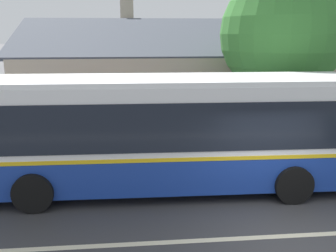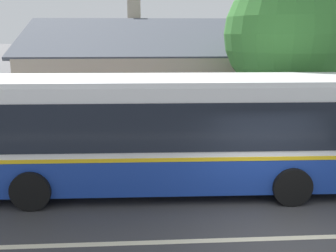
{
  "view_description": "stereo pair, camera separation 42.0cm",
  "coord_description": "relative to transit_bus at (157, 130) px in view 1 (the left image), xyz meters",
  "views": [
    {
      "loc": [
        -3.28,
        -7.01,
        4.28
      ],
      "look_at": [
        -2.21,
        4.01,
        1.52
      ],
      "focal_mm": 40.0,
      "sensor_mm": 36.0,
      "label": 1
    },
    {
      "loc": [
        -2.87,
        -7.04,
        4.28
      ],
      "look_at": [
        -2.21,
        4.01,
        1.52
      ],
      "focal_mm": 40.0,
      "sensor_mm": 36.0,
      "label": 2
    }
  ],
  "objects": [
    {
      "name": "transit_bus",
      "position": [
        0.0,
        0.0,
        0.0
      ],
      "size": [
        11.3,
        2.93,
        3.14
      ],
      "color": "navy",
      "rests_on": "ground"
    },
    {
      "name": "community_building",
      "position": [
        5.13,
        10.43,
        0.07
      ],
      "size": [
        22.27,
        9.68,
        6.06
      ],
      "color": "tan",
      "rests_on": "ground"
    },
    {
      "name": "street_tree_primary",
      "position": [
        4.99,
        4.17,
        2.37
      ],
      "size": [
        4.66,
        4.66,
        6.58
      ],
      "color": "#4C3828",
      "rests_on": "ground"
    },
    {
      "name": "sidewalk_far",
      "position": [
        2.62,
        3.1,
        -1.61
      ],
      "size": [
        60.0,
        3.0,
        0.15
      ],
      "primitive_type": "cube",
      "color": "gray",
      "rests_on": "ground"
    },
    {
      "name": "lane_divider_stripe",
      "position": [
        2.62,
        -2.9,
        -1.68
      ],
      "size": [
        60.0,
        0.16,
        0.01
      ],
      "primitive_type": "cube",
      "color": "beige",
      "rests_on": "ground"
    },
    {
      "name": "ground_plane",
      "position": [
        2.62,
        -2.9,
        -1.69
      ],
      "size": [
        300.0,
        300.0,
        0.0
      ],
      "primitive_type": "plane",
      "color": "#38383A"
    }
  ]
}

